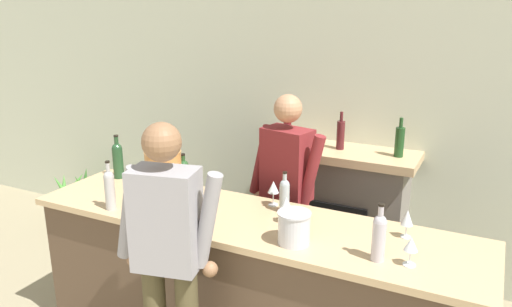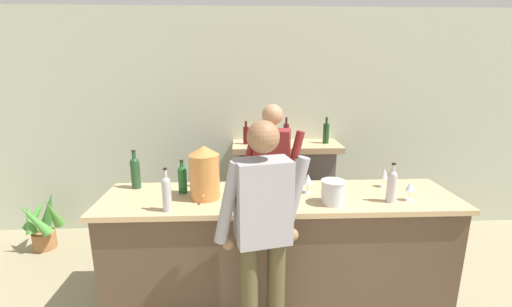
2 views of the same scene
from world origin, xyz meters
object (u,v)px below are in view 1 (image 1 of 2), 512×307
wine_bottle_burgundy_dark (152,175)px  wine_glass_mid_counter (407,218)px  potted_plant_corner (76,198)px  wine_glass_back_row (411,245)px  person_customer (169,259)px  ice_bucket_steel (294,228)px  fireplace_stone (338,212)px  wine_glass_near_bucket (180,201)px  wine_bottle_port_short (183,174)px  wine_glass_front_right (273,188)px  wine_bottle_riesling_slim (284,194)px  wine_glass_front_left (286,204)px  person_bartender (286,194)px  copper_dispenser (164,172)px  wine_bottle_chardonnay_pale (110,188)px  wine_bottle_merlot_tall (118,159)px  wine_bottle_rose_blush (379,235)px

wine_bottle_burgundy_dark → wine_glass_mid_counter: size_ratio=1.69×
potted_plant_corner → wine_glass_back_row: (3.68, -1.18, 0.81)m
person_customer → ice_bucket_steel: 0.73m
person_customer → wine_glass_mid_counter: 1.39m
fireplace_stone → potted_plant_corner: size_ratio=2.24×
potted_plant_corner → wine_glass_near_bucket: wine_glass_near_bucket is taller
person_customer → ice_bucket_steel: (0.58, 0.41, 0.14)m
ice_bucket_steel → wine_bottle_port_short: wine_bottle_port_short is taller
wine_bottle_burgundy_dark → wine_glass_near_bucket: 0.52m
wine_bottle_port_short → wine_glass_mid_counter: 1.61m
wine_bottle_port_short → wine_glass_front_right: (0.71, 0.03, -0.00)m
wine_bottle_riesling_slim → wine_glass_front_left: 0.16m
fireplace_stone → person_bartender: 0.75m
ice_bucket_steel → person_customer: bearing=-144.8°
wine_bottle_port_short → wine_glass_mid_counter: wine_bottle_port_short is taller
copper_dispenser → wine_glass_mid_counter: bearing=7.2°
person_bartender → wine_bottle_port_short: bearing=-146.6°
copper_dispenser → wine_glass_near_bucket: (0.24, -0.15, -0.11)m
fireplace_stone → wine_bottle_burgundy_dark: (-1.05, -1.19, 0.55)m
wine_bottle_port_short → wine_bottle_chardonnay_pale: size_ratio=0.83×
potted_plant_corner → wine_glass_front_left: wine_glass_front_left is taller
wine_bottle_merlot_tall → wine_glass_front_left: (1.51, -0.19, -0.03)m
wine_bottle_port_short → wine_bottle_merlot_tall: bearing=-180.0°
wine_bottle_merlot_tall → wine_glass_front_left: bearing=-7.0°
person_customer → wine_glass_front_left: person_customer is taller
ice_bucket_steel → wine_glass_front_left: (-0.15, 0.24, 0.02)m
copper_dispenser → wine_glass_front_right: size_ratio=2.56×
copper_dispenser → wine_bottle_port_short: 0.28m
fireplace_stone → wine_bottle_rose_blush: 1.70m
copper_dispenser → wine_glass_front_left: copper_dispenser is taller
ice_bucket_steel → wine_bottle_rose_blush: wine_bottle_rose_blush is taller
wine_bottle_burgundy_dark → wine_bottle_rose_blush: 1.73m
person_customer → wine_bottle_merlot_tall: (-1.08, 0.84, 0.20)m
person_bartender → wine_bottle_riesling_slim: bearing=-68.4°
ice_bucket_steel → wine_glass_front_left: size_ratio=1.15×
ice_bucket_steel → wine_bottle_rose_blush: (0.48, 0.02, 0.05)m
wine_bottle_riesling_slim → wine_glass_mid_counter: size_ratio=1.61×
wine_glass_front_right → wine_glass_near_bucket: (-0.45, -0.45, -0.01)m
wine_bottle_burgundy_dark → wine_glass_front_left: bearing=-2.2°
person_bartender → copper_dispenser: 0.97m
wine_glass_front_right → wine_glass_mid_counter: same height
wine_bottle_burgundy_dark → wine_glass_front_right: (0.89, 0.18, -0.01)m
wine_bottle_merlot_tall → wine_bottle_chardonnay_pale: bearing=-53.4°
wine_bottle_riesling_slim → wine_glass_front_right: 0.13m
wine_bottle_rose_blush → wine_glass_back_row: (0.16, 0.02, -0.03)m
person_bartender → wine_bottle_chardonnay_pale: bearing=-133.0°
wine_glass_near_bucket → wine_glass_mid_counter: size_ratio=0.94×
potted_plant_corner → person_bartender: size_ratio=0.39×
copper_dispenser → person_customer: bearing=-52.4°
fireplace_stone → wine_glass_mid_counter: fireplace_stone is taller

